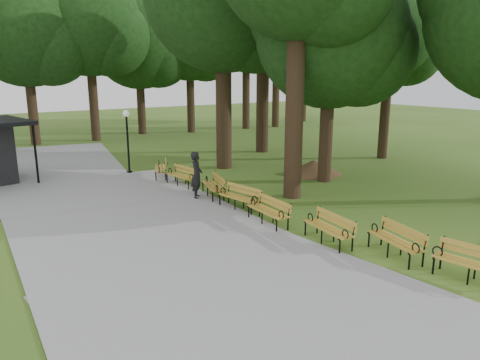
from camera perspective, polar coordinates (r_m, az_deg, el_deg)
ground at (r=14.36m, az=6.62°, el=-6.52°), size 100.00×100.00×0.00m
path at (r=14.89m, az=-13.06°, el=-5.93°), size 12.00×38.00×0.06m
person at (r=17.85m, az=-5.47°, el=0.61°), size 0.74×0.81×1.87m
lamp_post at (r=22.70m, az=-14.00°, el=6.35°), size 0.32×0.32×3.09m
dirt_mound at (r=22.46m, az=9.23°, el=1.63°), size 2.46×2.46×0.69m
bench_0 at (r=12.23m, az=27.19°, el=-9.44°), size 0.99×1.99×0.88m
bench_1 at (r=13.02m, az=18.91°, el=-7.27°), size 1.03×1.99×0.88m
bench_2 at (r=13.50m, az=11.01°, el=-6.03°), size 0.87×1.96×0.88m
bench_3 at (r=14.89m, az=3.50°, el=-3.94°), size 0.74×1.93×0.88m
bench_4 at (r=16.41m, az=-0.08°, el=-2.25°), size 0.97×1.98×0.88m
bench_5 at (r=18.10m, az=-3.43°, el=-0.77°), size 1.14×2.00×0.88m
bench_6 at (r=19.95m, az=-7.36°, el=0.48°), size 0.89×1.97×0.88m
bench_7 at (r=21.71m, az=-9.97°, el=1.45°), size 1.34×2.00×0.88m
lawn_tree_1 at (r=20.64m, az=11.30°, el=17.66°), size 6.45×6.45×9.74m
lawn_tree_4 at (r=28.43m, az=2.98°, el=21.57°), size 6.66×6.66×12.30m
lawn_tree_5 at (r=27.26m, az=18.39°, el=16.73°), size 5.19×5.19×9.39m
tree_backdrop at (r=37.06m, az=-9.42°, el=18.01°), size 38.03×9.67×15.85m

